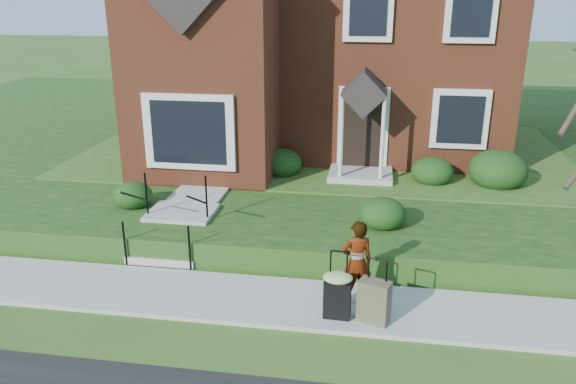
% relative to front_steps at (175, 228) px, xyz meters
% --- Properties ---
extents(ground, '(120.00, 120.00, 0.00)m').
position_rel_front_steps_xyz_m(ground, '(2.50, -1.84, -0.47)').
color(ground, '#2D5119').
rests_on(ground, ground).
extents(sidewalk, '(60.00, 1.60, 0.08)m').
position_rel_front_steps_xyz_m(sidewalk, '(2.50, -1.84, -0.43)').
color(sidewalk, '#9E9B93').
rests_on(sidewalk, ground).
extents(terrace, '(44.00, 20.00, 0.60)m').
position_rel_front_steps_xyz_m(terrace, '(6.50, 9.06, -0.17)').
color(terrace, '#1A3B10').
rests_on(terrace, ground).
extents(walkway, '(1.20, 6.00, 0.06)m').
position_rel_front_steps_xyz_m(walkway, '(0.00, 3.16, 0.16)').
color(walkway, '#9E9B93').
rests_on(walkway, terrace).
extents(front_steps, '(1.40, 2.02, 1.50)m').
position_rel_front_steps_xyz_m(front_steps, '(0.00, 0.00, 0.00)').
color(front_steps, '#9E9B93').
rests_on(front_steps, ground).
extents(foundation_shrubs, '(10.22, 4.20, 0.99)m').
position_rel_front_steps_xyz_m(foundation_shrubs, '(2.80, 3.00, 0.56)').
color(foundation_shrubs, '#113610').
rests_on(foundation_shrubs, terrace).
extents(woman, '(0.62, 0.51, 1.48)m').
position_rel_front_steps_xyz_m(woman, '(3.82, -1.67, 0.34)').
color(woman, '#999999').
rests_on(woman, sidewalk).
extents(suitcase_black, '(0.49, 0.41, 1.16)m').
position_rel_front_steps_xyz_m(suitcase_black, '(3.54, -2.23, 0.05)').
color(suitcase_black, black).
rests_on(suitcase_black, sidewalk).
extents(suitcase_olive, '(0.56, 0.43, 1.08)m').
position_rel_front_steps_xyz_m(suitcase_olive, '(4.13, -2.27, -0.03)').
color(suitcase_olive, '#504F35').
rests_on(suitcase_olive, sidewalk).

